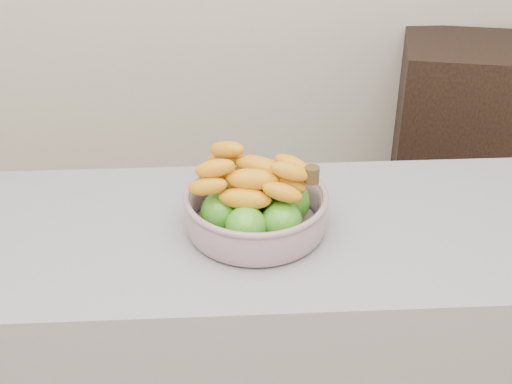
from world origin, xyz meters
TOP-DOWN VIEW (x-y plane):
  - counter at (0.00, 0.64)m, footprint 2.00×0.60m
  - cabinet at (0.96, 1.78)m, footprint 0.58×0.50m
  - fruit_bowl at (0.07, 0.64)m, footprint 0.33×0.33m

SIDE VIEW (x-z plane):
  - counter at x=0.00m, z-range 0.00..0.90m
  - cabinet at x=0.96m, z-range 0.00..0.91m
  - fruit_bowl at x=0.07m, z-range 0.87..1.05m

